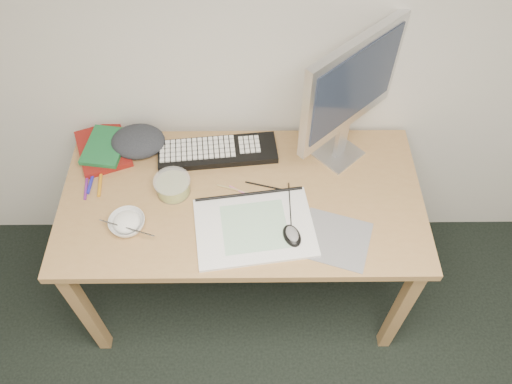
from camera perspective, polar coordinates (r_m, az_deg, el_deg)
desk at (r=2.00m, az=-1.59°, el=-1.91°), size 1.40×0.70×0.75m
mousepad at (r=1.84m, az=9.06°, el=-5.37°), size 0.30×0.28×0.00m
sketchpad at (r=1.84m, az=-0.17°, el=-4.07°), size 0.47×0.36×0.01m
keyboard at (r=2.06m, az=-4.40°, el=4.60°), size 0.50×0.20×0.03m
monitor at (r=1.84m, az=10.83°, el=11.56°), size 0.38×0.35×0.57m
mouse at (r=1.80m, az=4.15°, el=-4.82°), size 0.09×0.11×0.03m
rice_bowl at (r=1.89m, az=-14.49°, el=-3.49°), size 0.15×0.15×0.04m
chopsticks at (r=1.85m, az=-14.55°, el=-4.00°), size 0.20×0.08×0.02m
fruit_tub at (r=1.94m, az=-9.49°, el=0.70°), size 0.16×0.16×0.07m
book_red at (r=2.16m, az=-17.05°, el=4.75°), size 0.27×0.31×0.03m
book_green at (r=2.14m, az=-16.84°, el=5.04°), size 0.18×0.23×0.02m
cloth_lump at (r=2.12m, az=-13.32°, el=5.65°), size 0.22×0.19×0.08m
pencil_pink at (r=1.93m, az=-0.98°, el=-0.33°), size 0.14×0.09×0.01m
pencil_tan at (r=1.94m, az=-2.00°, el=0.19°), size 0.17×0.06×0.01m
pencil_black at (r=1.95m, az=1.15°, el=0.67°), size 0.16×0.05×0.01m
marker_blue at (r=2.08m, az=-18.25°, el=1.43°), size 0.02×0.14×0.01m
marker_orange at (r=2.06m, az=-17.39°, el=1.06°), size 0.03×0.14×0.01m
marker_purple at (r=2.06m, az=-18.84°, el=0.58°), size 0.03×0.12×0.01m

